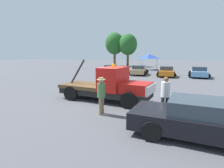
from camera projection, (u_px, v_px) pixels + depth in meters
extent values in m
plane|color=#545459|center=(104.00, 100.00, 10.93)|extent=(160.00, 160.00, 0.00)
cube|color=black|center=(104.00, 92.00, 10.84)|extent=(5.92, 2.62, 0.35)
cube|color=red|center=(136.00, 88.00, 9.86)|extent=(1.83, 1.91, 0.55)
cube|color=silver|center=(151.00, 89.00, 9.48)|extent=(0.39, 1.79, 0.50)
cube|color=red|center=(113.00, 79.00, 10.42)|extent=(1.54, 2.15, 1.38)
cube|color=brown|center=(85.00, 86.00, 11.42)|extent=(3.12, 2.39, 0.22)
cylinder|color=black|center=(78.00, 72.00, 11.53)|extent=(1.19, 0.30, 1.63)
cylinder|color=orange|center=(113.00, 65.00, 10.29)|extent=(0.18, 0.18, 0.20)
cylinder|color=black|center=(140.00, 93.00, 10.81)|extent=(0.88, 0.26, 0.88)
cylinder|color=black|center=(129.00, 100.00, 9.15)|extent=(0.88, 0.26, 0.88)
cylinder|color=black|center=(88.00, 88.00, 12.51)|extent=(0.88, 0.26, 0.88)
cylinder|color=black|center=(71.00, 93.00, 10.84)|extent=(0.88, 0.26, 0.88)
cube|color=black|center=(213.00, 125.00, 5.73)|extent=(5.58, 2.54, 0.60)
cube|color=#333D47|center=(206.00, 107.00, 5.75)|extent=(2.45, 1.94, 0.50)
cylinder|color=black|center=(161.00, 114.00, 7.34)|extent=(0.68, 0.22, 0.68)
cylinder|color=black|center=(151.00, 131.00, 5.70)|extent=(0.68, 0.22, 0.68)
cylinder|color=#38383D|center=(167.00, 106.00, 8.18)|extent=(0.16, 0.16, 0.88)
cylinder|color=#38383D|center=(162.00, 106.00, 8.16)|extent=(0.16, 0.16, 0.88)
cylinder|color=white|center=(166.00, 89.00, 8.04)|extent=(0.40, 0.40, 0.70)
sphere|color=brown|center=(166.00, 79.00, 7.96)|extent=(0.24, 0.24, 0.24)
cylinder|color=#847051|center=(102.00, 105.00, 8.38)|extent=(0.15, 0.15, 0.83)
cylinder|color=#847051|center=(100.00, 106.00, 8.19)|extent=(0.15, 0.15, 0.83)
cylinder|color=#4C7542|center=(101.00, 90.00, 8.16)|extent=(0.38, 0.38, 0.65)
sphere|color=#A87A56|center=(101.00, 81.00, 8.09)|extent=(0.22, 0.22, 0.22)
torus|color=tan|center=(101.00, 80.00, 8.08)|extent=(0.39, 0.39, 0.06)
cylinder|color=tan|center=(101.00, 79.00, 8.07)|extent=(0.20, 0.20, 0.10)
cube|color=#2D2D33|center=(111.00, 70.00, 25.63)|extent=(2.52, 4.65, 0.60)
cube|color=#333D47|center=(111.00, 67.00, 25.33)|extent=(1.87, 2.09, 0.50)
cylinder|color=black|center=(107.00, 71.00, 27.25)|extent=(0.68, 0.22, 0.68)
cylinder|color=black|center=(118.00, 71.00, 27.01)|extent=(0.68, 0.22, 0.68)
cylinder|color=black|center=(103.00, 73.00, 24.32)|extent=(0.68, 0.22, 0.68)
cylinder|color=black|center=(115.00, 73.00, 24.09)|extent=(0.68, 0.22, 0.68)
cube|color=tan|center=(139.00, 71.00, 24.75)|extent=(1.93, 4.30, 0.60)
cube|color=#333D47|center=(139.00, 67.00, 24.46)|extent=(1.65, 1.83, 0.50)
cylinder|color=black|center=(135.00, 71.00, 26.39)|extent=(0.68, 0.22, 0.68)
cylinder|color=black|center=(146.00, 72.00, 25.91)|extent=(0.68, 0.22, 0.68)
cylinder|color=black|center=(131.00, 73.00, 23.66)|extent=(0.68, 0.22, 0.68)
cylinder|color=black|center=(144.00, 74.00, 23.17)|extent=(0.68, 0.22, 0.68)
cube|color=orange|center=(166.00, 72.00, 23.03)|extent=(1.86, 4.50, 0.60)
cube|color=#333D47|center=(166.00, 68.00, 22.73)|extent=(1.60, 1.91, 0.50)
cylinder|color=black|center=(160.00, 72.00, 24.74)|extent=(0.68, 0.22, 0.68)
cylinder|color=black|center=(173.00, 73.00, 24.25)|extent=(0.68, 0.22, 0.68)
cylinder|color=black|center=(159.00, 75.00, 21.87)|extent=(0.68, 0.22, 0.68)
cylinder|color=black|center=(173.00, 75.00, 21.38)|extent=(0.68, 0.22, 0.68)
cube|color=#669ED1|center=(199.00, 73.00, 22.15)|extent=(2.30, 4.71, 0.60)
cube|color=#333D47|center=(199.00, 69.00, 21.85)|extent=(1.81, 2.07, 0.50)
cylinder|color=black|center=(191.00, 73.00, 23.92)|extent=(0.68, 0.22, 0.68)
cylinder|color=black|center=(205.00, 74.00, 23.22)|extent=(0.68, 0.22, 0.68)
cylinder|color=black|center=(191.00, 75.00, 21.13)|extent=(0.68, 0.22, 0.68)
cylinder|color=black|center=(207.00, 76.00, 20.43)|extent=(0.68, 0.22, 0.68)
cylinder|color=#9E9EA3|center=(140.00, 64.00, 31.91)|extent=(0.07, 0.07, 2.13)
cylinder|color=#9E9EA3|center=(156.00, 65.00, 31.02)|extent=(0.07, 0.07, 2.13)
cylinder|color=#9E9EA3|center=(142.00, 64.00, 34.65)|extent=(0.07, 0.07, 2.13)
cylinder|color=#9E9EA3|center=(157.00, 64.00, 33.75)|extent=(0.07, 0.07, 2.13)
pyramid|color=#2D4CB7|center=(149.00, 56.00, 32.59)|extent=(2.92, 2.92, 0.83)
cylinder|color=brown|center=(128.00, 61.00, 42.22)|extent=(0.54, 0.54, 2.71)
ellipsoid|color=#235B23|center=(128.00, 44.00, 41.58)|extent=(4.34, 4.34, 5.03)
cylinder|color=brown|center=(115.00, 60.00, 43.87)|extent=(0.58, 0.58, 2.89)
ellipsoid|color=#235B23|center=(115.00, 43.00, 43.19)|extent=(4.62, 4.62, 5.36)
cube|color=black|center=(114.00, 88.00, 14.86)|extent=(0.40, 0.40, 0.04)
cone|color=orange|center=(114.00, 85.00, 14.81)|extent=(0.36, 0.36, 0.55)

